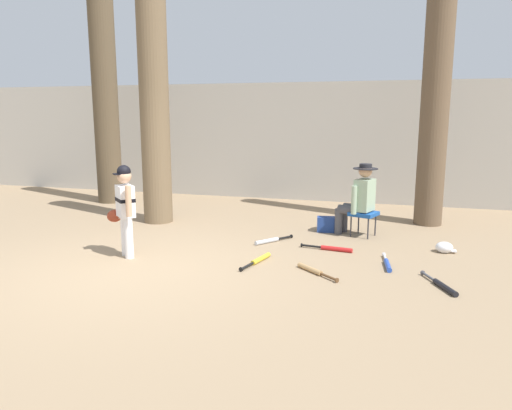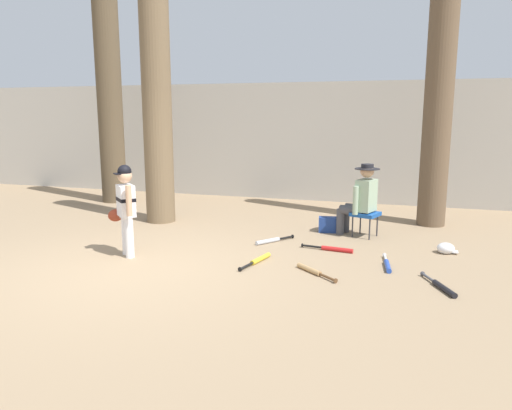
{
  "view_description": "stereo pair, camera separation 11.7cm",
  "coord_description": "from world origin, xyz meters",
  "px_view_note": "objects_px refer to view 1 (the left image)",
  "views": [
    {
      "loc": [
        3.27,
        -5.27,
        2.0
      ],
      "look_at": [
        1.39,
        1.09,
        0.75
      ],
      "focal_mm": 34.13,
      "sensor_mm": 36.0,
      "label": 1
    },
    {
      "loc": [
        3.38,
        -5.23,
        2.0
      ],
      "look_at": [
        1.39,
        1.09,
        0.75
      ],
      "focal_mm": 34.13,
      "sensor_mm": 36.0,
      "label": 2
    }
  ],
  "objects_px": {
    "seated_spectator": "(359,197)",
    "bat_blue_youth": "(387,264)",
    "bat_red_barrel": "(332,249)",
    "batting_helmet_white": "(444,248)",
    "tree_behind_spectator": "(437,74)",
    "tree_far_left": "(106,107)",
    "tree_near_player": "(155,111)",
    "bat_wood_tan": "(313,270)",
    "bat_yellow_trainer": "(259,260)",
    "bat_black_composite": "(442,286)",
    "handbag_beside_stool": "(327,224)",
    "bat_aluminum_silver": "(270,241)",
    "folding_stool": "(364,215)",
    "young_ballplayer": "(125,205)"
  },
  "relations": [
    {
      "from": "handbag_beside_stool",
      "to": "tree_far_left",
      "type": "distance_m",
      "value": 5.77
    },
    {
      "from": "bat_blue_youth",
      "to": "bat_yellow_trainer",
      "type": "bearing_deg",
      "value": -169.71
    },
    {
      "from": "tree_behind_spectator",
      "to": "bat_yellow_trainer",
      "type": "xyz_separation_m",
      "value": [
        -2.32,
        -3.13,
        -2.64
      ]
    },
    {
      "from": "tree_behind_spectator",
      "to": "bat_black_composite",
      "type": "bearing_deg",
      "value": -89.91
    },
    {
      "from": "handbag_beside_stool",
      "to": "batting_helmet_white",
      "type": "relative_size",
      "value": 1.16
    },
    {
      "from": "handbag_beside_stool",
      "to": "bat_black_composite",
      "type": "relative_size",
      "value": 0.47
    },
    {
      "from": "tree_behind_spectator",
      "to": "tree_far_left",
      "type": "bearing_deg",
      "value": 176.95
    },
    {
      "from": "bat_aluminum_silver",
      "to": "tree_far_left",
      "type": "bearing_deg",
      "value": 151.06
    },
    {
      "from": "bat_wood_tan",
      "to": "bat_red_barrel",
      "type": "relative_size",
      "value": 0.76
    },
    {
      "from": "bat_yellow_trainer",
      "to": "bat_wood_tan",
      "type": "xyz_separation_m",
      "value": [
        0.79,
        -0.23,
        0.0
      ]
    },
    {
      "from": "tree_behind_spectator",
      "to": "tree_far_left",
      "type": "height_order",
      "value": "tree_behind_spectator"
    },
    {
      "from": "handbag_beside_stool",
      "to": "seated_spectator",
      "type": "bearing_deg",
      "value": -10.44
    },
    {
      "from": "handbag_beside_stool",
      "to": "bat_aluminum_silver",
      "type": "bearing_deg",
      "value": -128.12
    },
    {
      "from": "tree_far_left",
      "to": "bat_wood_tan",
      "type": "distance_m",
      "value": 6.85
    },
    {
      "from": "folding_stool",
      "to": "seated_spectator",
      "type": "bearing_deg",
      "value": 160.56
    },
    {
      "from": "seated_spectator",
      "to": "batting_helmet_white",
      "type": "relative_size",
      "value": 4.1
    },
    {
      "from": "seated_spectator",
      "to": "bat_wood_tan",
      "type": "height_order",
      "value": "seated_spectator"
    },
    {
      "from": "tree_near_player",
      "to": "tree_behind_spectator",
      "type": "bearing_deg",
      "value": 13.99
    },
    {
      "from": "folding_stool",
      "to": "bat_red_barrel",
      "type": "relative_size",
      "value": 0.65
    },
    {
      "from": "tree_behind_spectator",
      "to": "seated_spectator",
      "type": "distance_m",
      "value": 2.64
    },
    {
      "from": "bat_yellow_trainer",
      "to": "bat_blue_youth",
      "type": "relative_size",
      "value": 1.04
    },
    {
      "from": "tree_near_player",
      "to": "bat_wood_tan",
      "type": "relative_size",
      "value": 8.11
    },
    {
      "from": "tree_far_left",
      "to": "batting_helmet_white",
      "type": "height_order",
      "value": "tree_far_left"
    },
    {
      "from": "seated_spectator",
      "to": "bat_red_barrel",
      "type": "xyz_separation_m",
      "value": [
        -0.27,
        -1.05,
        -0.61
      ]
    },
    {
      "from": "folding_stool",
      "to": "batting_helmet_white",
      "type": "height_order",
      "value": "folding_stool"
    },
    {
      "from": "handbag_beside_stool",
      "to": "tree_far_left",
      "type": "relative_size",
      "value": 0.07
    },
    {
      "from": "young_ballplayer",
      "to": "seated_spectator",
      "type": "distance_m",
      "value": 3.73
    },
    {
      "from": "bat_yellow_trainer",
      "to": "bat_blue_youth",
      "type": "bearing_deg",
      "value": 10.29
    },
    {
      "from": "bat_wood_tan",
      "to": "tree_far_left",
      "type": "bearing_deg",
      "value": 145.13
    },
    {
      "from": "bat_wood_tan",
      "to": "young_ballplayer",
      "type": "bearing_deg",
      "value": -179.34
    },
    {
      "from": "seated_spectator",
      "to": "bat_blue_youth",
      "type": "bearing_deg",
      "value": -71.73
    },
    {
      "from": "tree_behind_spectator",
      "to": "bat_red_barrel",
      "type": "distance_m",
      "value": 3.77
    },
    {
      "from": "batting_helmet_white",
      "to": "tree_near_player",
      "type": "bearing_deg",
      "value": 172.16
    },
    {
      "from": "bat_yellow_trainer",
      "to": "bat_wood_tan",
      "type": "distance_m",
      "value": 0.82
    },
    {
      "from": "tree_behind_spectator",
      "to": "bat_yellow_trainer",
      "type": "height_order",
      "value": "tree_behind_spectator"
    },
    {
      "from": "bat_yellow_trainer",
      "to": "tree_far_left",
      "type": "bearing_deg",
      "value": 142.55
    },
    {
      "from": "tree_near_player",
      "to": "bat_aluminum_silver",
      "type": "xyz_separation_m",
      "value": [
        2.4,
        -0.88,
        -2.01
      ]
    },
    {
      "from": "tree_behind_spectator",
      "to": "handbag_beside_stool",
      "type": "height_order",
      "value": "tree_behind_spectator"
    },
    {
      "from": "batting_helmet_white",
      "to": "bat_wood_tan",
      "type": "bearing_deg",
      "value": -138.92
    },
    {
      "from": "bat_wood_tan",
      "to": "tree_behind_spectator",
      "type": "bearing_deg",
      "value": 65.45
    },
    {
      "from": "batting_helmet_white",
      "to": "tree_behind_spectator",
      "type": "bearing_deg",
      "value": 94.48
    },
    {
      "from": "tree_behind_spectator",
      "to": "seated_spectator",
      "type": "height_order",
      "value": "tree_behind_spectator"
    },
    {
      "from": "tree_far_left",
      "to": "batting_helmet_white",
      "type": "relative_size",
      "value": 17.48
    },
    {
      "from": "bat_wood_tan",
      "to": "bat_blue_youth",
      "type": "xyz_separation_m",
      "value": [
        0.9,
        0.54,
        -0.0
      ]
    },
    {
      "from": "bat_blue_youth",
      "to": "handbag_beside_stool",
      "type": "bearing_deg",
      "value": 121.74
    },
    {
      "from": "seated_spectator",
      "to": "bat_blue_youth",
      "type": "relative_size",
      "value": 1.62
    },
    {
      "from": "tree_far_left",
      "to": "bat_aluminum_silver",
      "type": "height_order",
      "value": "tree_far_left"
    },
    {
      "from": "bat_black_composite",
      "to": "tree_far_left",
      "type": "bearing_deg",
      "value": 150.73
    },
    {
      "from": "folding_stool",
      "to": "bat_aluminum_silver",
      "type": "distance_m",
      "value": 1.64
    },
    {
      "from": "tree_far_left",
      "to": "tree_near_player",
      "type": "bearing_deg",
      "value": -37.6
    }
  ]
}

